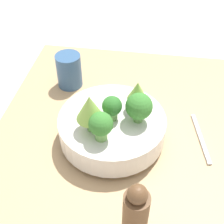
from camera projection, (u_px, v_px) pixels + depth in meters
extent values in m
plane|color=silver|center=(123.00, 146.00, 0.82)|extent=(6.00, 6.00, 0.00)
cube|color=tan|center=(123.00, 142.00, 0.81)|extent=(0.82, 0.68, 0.03)
cylinder|color=silver|center=(112.00, 137.00, 0.79)|extent=(0.12, 0.12, 0.01)
cylinder|color=silver|center=(112.00, 127.00, 0.77)|extent=(0.26, 0.26, 0.06)
cylinder|color=#609347|center=(112.00, 115.00, 0.74)|extent=(0.03, 0.03, 0.02)
sphere|color=#2D6B28|center=(112.00, 106.00, 0.72)|extent=(0.05, 0.05, 0.05)
cylinder|color=#6BA34C|center=(101.00, 134.00, 0.69)|extent=(0.03, 0.03, 0.03)
sphere|color=#387A2D|center=(101.00, 124.00, 0.67)|extent=(0.05, 0.05, 0.05)
cylinder|color=#609347|center=(137.00, 104.00, 0.76)|extent=(0.02, 0.02, 0.04)
cone|color=#84AD47|center=(137.00, 91.00, 0.73)|extent=(0.05, 0.05, 0.05)
cylinder|color=#609347|center=(91.00, 124.00, 0.71)|extent=(0.02, 0.02, 0.04)
cone|color=#84AD47|center=(90.00, 108.00, 0.67)|extent=(0.06, 0.06, 0.06)
cylinder|color=#609347|center=(138.00, 117.00, 0.73)|extent=(0.02, 0.02, 0.02)
sphere|color=#387A2D|center=(139.00, 106.00, 0.71)|extent=(0.06, 0.06, 0.06)
cylinder|color=#33567F|center=(69.00, 71.00, 0.93)|extent=(0.07, 0.07, 0.10)
cylinder|color=brown|center=(135.00, 221.00, 0.55)|extent=(0.05, 0.05, 0.15)
sphere|color=brown|center=(137.00, 194.00, 0.50)|extent=(0.03, 0.03, 0.03)
cube|color=silver|center=(201.00, 138.00, 0.80)|extent=(0.17, 0.04, 0.01)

